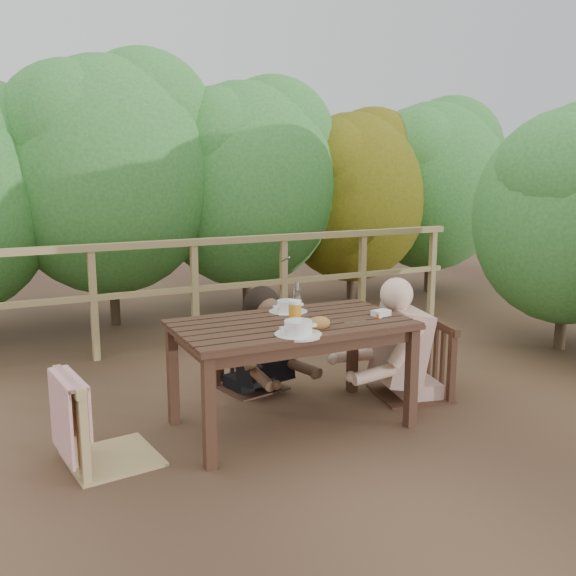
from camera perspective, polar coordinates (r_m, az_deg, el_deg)
name	(u,v)px	position (r m, az deg, el deg)	size (l,w,h in m)	color
ground	(291,424)	(4.29, 0.30, -12.01)	(60.00, 60.00, 0.00)	brown
table	(291,375)	(4.17, 0.30, -7.70)	(1.47, 0.83, 0.68)	#351F14
chair_left	(108,375)	(3.77, -15.67, -7.45)	(0.51, 0.51, 1.02)	tan
chair_far	(251,332)	(4.81, -3.33, -3.95)	(0.44, 0.44, 0.87)	#351F14
chair_right	(412,327)	(4.73, 10.97, -3.43)	(0.51, 0.51, 1.03)	#351F14
woman	(249,309)	(4.78, -3.44, -1.87)	(0.49, 0.61, 1.23)	black
diner_right	(417,298)	(4.70, 11.36, -0.91)	(0.58, 0.72, 1.45)	tan
railing	(195,294)	(5.93, -8.26, -0.52)	(5.60, 0.10, 1.01)	tan
hedge_row	(193,142)	(7.08, -8.46, 12.68)	(6.60, 1.60, 3.80)	#35712F
soup_near	(298,328)	(3.76, 0.91, -3.60)	(0.28, 0.28, 0.09)	silver
soup_far	(288,307)	(4.34, 0.03, -1.69)	(0.26, 0.26, 0.09)	white
bread_roll	(319,323)	(3.91, 2.78, -3.13)	(0.14, 0.11, 0.08)	olive
beer_glass	(295,313)	(4.01, 0.61, -2.21)	(0.08, 0.08, 0.16)	orange
bottle	(297,299)	(4.20, 0.81, -1.02)	(0.06, 0.06, 0.24)	white
tumbler	(327,322)	(3.96, 3.48, -3.04)	(0.06, 0.06, 0.07)	white
butter_tub	(381,314)	(4.25, 8.25, -2.30)	(0.12, 0.08, 0.05)	white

